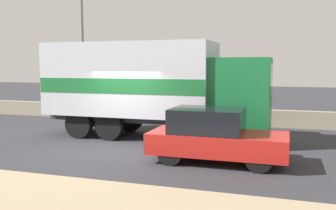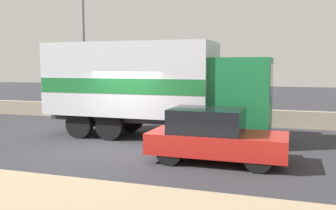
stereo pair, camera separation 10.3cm
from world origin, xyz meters
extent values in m
plane|color=#2D2D33|center=(0.00, 0.00, 0.00)|extent=(80.00, 80.00, 0.00)
cube|color=gray|center=(0.00, 6.47, 0.38)|extent=(60.00, 0.35, 0.75)
cylinder|color=slate|center=(-4.17, 5.49, 2.94)|extent=(0.14, 0.14, 5.89)
cube|color=#196B38|center=(3.79, 2.49, 1.72)|extent=(1.98, 2.21, 2.50)
cube|color=black|center=(4.76, 2.49, 2.22)|extent=(0.06, 1.87, 1.10)
cube|color=#2D2D33|center=(-0.34, 2.49, 0.75)|extent=(6.28, 1.37, 0.25)
cube|color=silver|center=(-0.34, 2.49, 2.21)|extent=(6.28, 2.49, 2.67)
cube|color=#19662D|center=(-0.34, 2.49, 1.99)|extent=(6.25, 2.51, 0.53)
cylinder|color=black|center=(3.79, 3.43, 0.52)|extent=(1.04, 0.28, 1.04)
cylinder|color=black|center=(3.79, 1.56, 0.52)|extent=(1.04, 0.28, 1.04)
cylinder|color=black|center=(-2.07, 3.43, 0.52)|extent=(1.04, 0.28, 1.04)
cylinder|color=black|center=(-2.07, 1.56, 0.52)|extent=(1.04, 0.28, 1.04)
cylinder|color=black|center=(-0.81, 3.43, 0.52)|extent=(1.04, 0.28, 1.04)
cylinder|color=black|center=(-0.81, 1.56, 0.52)|extent=(1.04, 0.28, 1.04)
cube|color=#B21E19|center=(3.51, -0.33, 0.55)|extent=(3.80, 1.71, 0.58)
cube|color=black|center=(3.20, -0.33, 1.18)|extent=(1.98, 1.57, 0.67)
cylinder|color=black|center=(4.69, 0.40, 0.35)|extent=(0.70, 0.20, 0.70)
cylinder|color=black|center=(4.69, -1.06, 0.35)|extent=(0.70, 0.20, 0.70)
cylinder|color=black|center=(2.33, 0.40, 0.35)|extent=(0.70, 0.20, 0.70)
cylinder|color=black|center=(2.33, -1.06, 0.35)|extent=(0.70, 0.20, 0.70)
camera|label=1|loc=(5.34, -10.56, 2.70)|focal=40.00mm
camera|label=2|loc=(5.43, -10.53, 2.70)|focal=40.00mm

